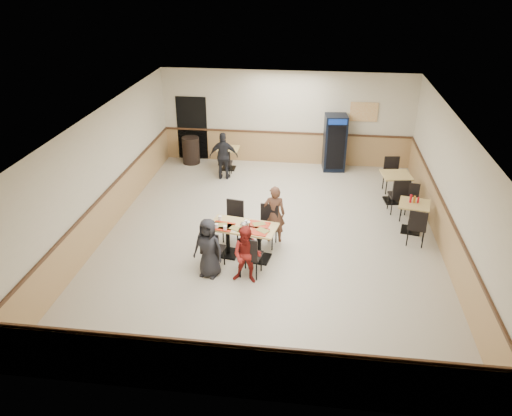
# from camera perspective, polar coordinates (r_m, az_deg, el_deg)

# --- Properties ---
(ground) EXTENTS (10.00, 10.00, 0.00)m
(ground) POSITION_cam_1_polar(r_m,az_deg,el_deg) (12.15, 1.63, -3.33)
(ground) COLOR beige
(ground) RESTS_ON ground
(room_shell) EXTENTS (10.00, 10.00, 10.00)m
(room_shell) POSITION_cam_1_polar(r_m,az_deg,el_deg) (14.16, 9.88, 3.43)
(room_shell) COLOR silver
(room_shell) RESTS_ON ground
(main_table) EXTENTS (1.58, 0.97, 0.79)m
(main_table) POSITION_cam_1_polar(r_m,az_deg,el_deg) (11.13, -1.46, -3.25)
(main_table) COLOR black
(main_table) RESTS_ON ground
(main_chairs) EXTENTS (1.57, 1.92, 1.00)m
(main_chairs) POSITION_cam_1_polar(r_m,az_deg,el_deg) (11.15, -1.71, -3.33)
(main_chairs) COLOR black
(main_chairs) RESTS_ON ground
(diner_woman_left) EXTENTS (0.73, 0.56, 1.33)m
(diner_woman_left) POSITION_cam_1_polar(r_m,az_deg,el_deg) (10.48, -5.46, -4.56)
(diner_woman_left) COLOR black
(diner_woman_left) RESTS_ON ground
(diner_woman_right) EXTENTS (0.67, 0.55, 1.28)m
(diner_woman_right) POSITION_cam_1_polar(r_m,az_deg,el_deg) (10.24, -1.05, -5.40)
(diner_woman_right) COLOR maroon
(diner_woman_right) RESTS_ON ground
(diner_man_opposite) EXTENTS (0.55, 0.39, 1.42)m
(diner_man_opposite) POSITION_cam_1_polar(r_m,az_deg,el_deg) (11.68, 2.10, -0.70)
(diner_man_opposite) COLOR brown
(diner_man_opposite) RESTS_ON ground
(lone_diner) EXTENTS (0.89, 0.44, 1.46)m
(lone_diner) POSITION_cam_1_polar(r_m,az_deg,el_deg) (15.13, -3.71, 5.94)
(lone_diner) COLOR black
(lone_diner) RESTS_ON ground
(tabletop_clutter) EXTENTS (1.32, 0.71, 0.12)m
(tabletop_clutter) POSITION_cam_1_polar(r_m,az_deg,el_deg) (10.93, -1.81, -2.13)
(tabletop_clutter) COLOR red
(tabletop_clutter) RESTS_ON main_table
(side_table_near) EXTENTS (0.84, 0.84, 0.76)m
(side_table_near) POSITION_cam_1_polar(r_m,az_deg,el_deg) (12.76, 17.53, -0.52)
(side_table_near) COLOR black
(side_table_near) RESTS_ON ground
(side_table_near_chair_south) EXTENTS (0.53, 0.53, 0.96)m
(side_table_near_chair_south) POSITION_cam_1_polar(r_m,az_deg,el_deg) (12.24, 17.93, -1.92)
(side_table_near_chair_south) COLOR black
(side_table_near_chair_south) RESTS_ON ground
(side_table_near_chair_north) EXTENTS (0.53, 0.53, 0.96)m
(side_table_near_chair_north) POSITION_cam_1_polar(r_m,az_deg,el_deg) (13.31, 17.12, 0.58)
(side_table_near_chair_north) COLOR black
(side_table_near_chair_north) RESTS_ON ground
(side_table_far) EXTENTS (0.85, 0.85, 0.81)m
(side_table_far) POSITION_cam_1_polar(r_m,az_deg,el_deg) (14.20, 15.62, 2.71)
(side_table_far) COLOR black
(side_table_far) RESTS_ON ground
(side_table_far_chair_south) EXTENTS (0.54, 0.54, 1.03)m
(side_table_far_chair_south) POSITION_cam_1_polar(r_m,az_deg,el_deg) (13.62, 15.93, 1.50)
(side_table_far_chair_south) COLOR black
(side_table_far_chair_south) RESTS_ON ground
(side_table_far_chair_north) EXTENTS (0.54, 0.54, 1.03)m
(side_table_far_chair_north) POSITION_cam_1_polar(r_m,az_deg,el_deg) (14.80, 15.31, 3.63)
(side_table_far_chair_north) COLOR black
(side_table_far_chair_north) RESTS_ON ground
(condiment_caddy) EXTENTS (0.23, 0.06, 0.20)m
(condiment_caddy) POSITION_cam_1_polar(r_m,az_deg,el_deg) (12.65, 17.57, 0.97)
(condiment_caddy) COLOR red
(condiment_caddy) RESTS_ON side_table_near
(back_table) EXTENTS (0.66, 0.66, 0.70)m
(back_table) POSITION_cam_1_polar(r_m,az_deg,el_deg) (15.95, -3.16, 6.05)
(back_table) COLOR black
(back_table) RESTS_ON ground
(back_table_chair_lone) EXTENTS (0.41, 0.41, 0.88)m
(back_table_chair_lone) POSITION_cam_1_polar(r_m,az_deg,el_deg) (15.45, -3.52, 5.25)
(back_table_chair_lone) COLOR black
(back_table_chair_lone) RESTS_ON ground
(pepsi_cooler) EXTENTS (0.73, 0.74, 1.77)m
(pepsi_cooler) POSITION_cam_1_polar(r_m,az_deg,el_deg) (15.95, 8.99, 7.38)
(pepsi_cooler) COLOR black
(pepsi_cooler) RESTS_ON ground
(trash_bin) EXTENTS (0.56, 0.56, 0.88)m
(trash_bin) POSITION_cam_1_polar(r_m,az_deg,el_deg) (16.55, -7.44, 6.56)
(trash_bin) COLOR black
(trash_bin) RESTS_ON ground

